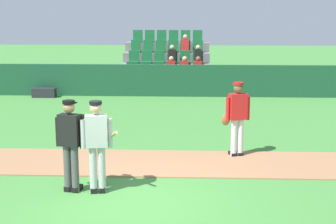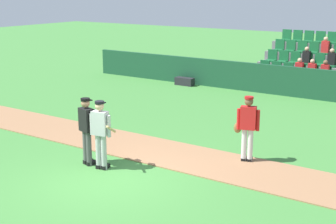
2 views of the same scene
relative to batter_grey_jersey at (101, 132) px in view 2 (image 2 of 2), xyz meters
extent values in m
plane|color=#42843A|center=(0.65, -0.49, -0.97)|extent=(80.00, 80.00, 0.00)
cube|color=#9E704C|center=(0.65, 1.88, -0.95)|extent=(28.00, 1.99, 0.03)
cube|color=#19472D|center=(0.65, 10.80, -0.34)|extent=(20.00, 0.16, 1.26)
cube|color=slate|center=(0.65, 13.10, -0.82)|extent=(3.90, 3.80, 0.30)
cube|color=slate|center=(0.65, 11.82, -0.47)|extent=(3.80, 0.85, 0.40)
cube|color=#196033|center=(-0.72, 11.72, -0.22)|extent=(0.44, 0.40, 0.08)
cube|color=#196033|center=(-0.72, 11.94, 0.03)|extent=(0.44, 0.08, 0.50)
cube|color=#196033|center=(-0.17, 11.72, -0.22)|extent=(0.44, 0.40, 0.08)
cube|color=#196033|center=(-0.17, 11.94, 0.03)|extent=(0.44, 0.08, 0.50)
cube|color=#196033|center=(0.38, 11.72, -0.22)|extent=(0.44, 0.40, 0.08)
cube|color=#196033|center=(0.38, 11.94, 0.03)|extent=(0.44, 0.08, 0.50)
cube|color=#196033|center=(0.93, 11.72, -0.22)|extent=(0.44, 0.40, 0.08)
cube|color=#196033|center=(0.93, 11.94, 0.03)|extent=(0.44, 0.08, 0.50)
cube|color=red|center=(0.93, 11.77, 0.08)|extent=(0.32, 0.22, 0.52)
sphere|color=tan|center=(0.93, 11.77, 0.43)|extent=(0.20, 0.20, 0.20)
cube|color=#196033|center=(1.48, 11.72, -0.22)|extent=(0.44, 0.40, 0.08)
cube|color=#196033|center=(1.48, 11.94, 0.03)|extent=(0.44, 0.08, 0.50)
cube|color=red|center=(1.48, 11.77, 0.08)|extent=(0.32, 0.22, 0.52)
sphere|color=tan|center=(1.48, 11.77, 0.43)|extent=(0.20, 0.20, 0.20)
cube|color=#196033|center=(2.03, 11.72, -0.22)|extent=(0.44, 0.40, 0.08)
cube|color=#196033|center=(2.03, 11.94, 0.03)|extent=(0.44, 0.08, 0.50)
cube|color=red|center=(2.03, 11.77, 0.08)|extent=(0.32, 0.22, 0.52)
sphere|color=brown|center=(2.03, 11.77, 0.43)|extent=(0.20, 0.20, 0.20)
cube|color=slate|center=(0.65, 12.67, -0.07)|extent=(3.80, 0.85, 0.40)
cube|color=#196033|center=(-0.72, 12.57, 0.18)|extent=(0.44, 0.40, 0.08)
cube|color=#196033|center=(-0.72, 12.79, 0.43)|extent=(0.44, 0.08, 0.50)
cube|color=#196033|center=(-0.17, 12.57, 0.18)|extent=(0.44, 0.40, 0.08)
cube|color=#196033|center=(-0.17, 12.79, 0.43)|extent=(0.44, 0.08, 0.50)
cube|color=#196033|center=(0.38, 12.57, 0.18)|extent=(0.44, 0.40, 0.08)
cube|color=#196033|center=(0.38, 12.79, 0.43)|extent=(0.44, 0.08, 0.50)
cube|color=#196033|center=(0.93, 12.57, 0.18)|extent=(0.44, 0.40, 0.08)
cube|color=#196033|center=(0.93, 12.79, 0.43)|extent=(0.44, 0.08, 0.50)
cube|color=black|center=(0.93, 12.62, 0.48)|extent=(0.32, 0.22, 0.52)
sphere|color=tan|center=(0.93, 12.62, 0.83)|extent=(0.20, 0.20, 0.20)
cube|color=#196033|center=(1.48, 12.57, 0.18)|extent=(0.44, 0.40, 0.08)
cube|color=#196033|center=(1.48, 12.79, 0.43)|extent=(0.44, 0.08, 0.50)
cube|color=#196033|center=(2.03, 12.57, 0.18)|extent=(0.44, 0.40, 0.08)
cube|color=#196033|center=(2.03, 12.79, 0.43)|extent=(0.44, 0.08, 0.50)
cube|color=black|center=(2.03, 12.62, 0.48)|extent=(0.32, 0.22, 0.52)
sphere|color=tan|center=(2.03, 12.62, 0.83)|extent=(0.20, 0.20, 0.20)
cube|color=slate|center=(0.65, 13.52, 0.33)|extent=(3.80, 0.85, 0.40)
cube|color=#196033|center=(-0.72, 13.42, 0.58)|extent=(0.44, 0.40, 0.08)
cube|color=#196033|center=(-0.72, 13.64, 0.83)|extent=(0.44, 0.08, 0.50)
cube|color=#196033|center=(-0.17, 13.42, 0.58)|extent=(0.44, 0.40, 0.08)
cube|color=#196033|center=(-0.17, 13.64, 0.83)|extent=(0.44, 0.08, 0.50)
cube|color=#196033|center=(0.38, 13.42, 0.58)|extent=(0.44, 0.40, 0.08)
cube|color=#196033|center=(0.38, 13.64, 0.83)|extent=(0.44, 0.08, 0.50)
cube|color=#196033|center=(0.93, 13.42, 0.58)|extent=(0.44, 0.40, 0.08)
cube|color=#196033|center=(0.93, 13.64, 0.83)|extent=(0.44, 0.08, 0.50)
cube|color=#196033|center=(1.48, 13.42, 0.58)|extent=(0.44, 0.40, 0.08)
cube|color=#196033|center=(1.48, 13.64, 0.83)|extent=(0.44, 0.08, 0.50)
cube|color=red|center=(1.48, 13.47, 0.88)|extent=(0.32, 0.22, 0.52)
sphere|color=tan|center=(1.48, 13.47, 1.23)|extent=(0.20, 0.20, 0.20)
cube|color=slate|center=(0.65, 14.37, 0.73)|extent=(3.80, 0.85, 0.40)
cube|color=#196033|center=(-0.72, 14.27, 0.98)|extent=(0.44, 0.40, 0.08)
cube|color=#196033|center=(-0.72, 14.49, 1.23)|extent=(0.44, 0.08, 0.50)
cube|color=#196033|center=(-0.17, 14.27, 0.98)|extent=(0.44, 0.40, 0.08)
cube|color=#196033|center=(-0.17, 14.49, 1.23)|extent=(0.44, 0.08, 0.50)
cube|color=#196033|center=(0.38, 14.27, 0.98)|extent=(0.44, 0.40, 0.08)
cube|color=#196033|center=(0.38, 14.49, 1.23)|extent=(0.44, 0.08, 0.50)
cube|color=#196033|center=(0.93, 14.27, 0.98)|extent=(0.44, 0.40, 0.08)
cube|color=#196033|center=(0.93, 14.49, 1.23)|extent=(0.44, 0.08, 0.50)
cube|color=#196033|center=(1.48, 14.27, 0.98)|extent=(0.44, 0.40, 0.08)
cube|color=#196033|center=(1.48, 14.49, 1.23)|extent=(0.44, 0.08, 0.50)
cylinder|color=#B2B2B2|center=(-0.08, -0.02, -0.52)|extent=(0.14, 0.14, 0.90)
cylinder|color=#B2B2B2|center=(0.07, 0.01, -0.52)|extent=(0.14, 0.14, 0.90)
cube|color=black|center=(-0.09, 0.04, -0.92)|extent=(0.16, 0.28, 0.10)
cube|color=black|center=(0.06, 0.06, -0.92)|extent=(0.16, 0.28, 0.10)
cube|color=#B2B2B2|center=(-0.01, -0.01, 0.23)|extent=(0.43, 0.28, 0.60)
cylinder|color=#B2B2B2|center=(-0.25, -0.05, 0.18)|extent=(0.09, 0.09, 0.55)
cylinder|color=#B2B2B2|center=(0.24, 0.03, 0.18)|extent=(0.09, 0.09, 0.55)
sphere|color=tan|center=(-0.01, -0.01, 0.66)|extent=(0.22, 0.22, 0.22)
cylinder|color=black|center=(-0.01, -0.01, 0.76)|extent=(0.23, 0.23, 0.06)
cube|color=black|center=(-0.02, 0.09, 0.73)|extent=(0.20, 0.15, 0.02)
cylinder|color=tan|center=(0.23, 0.13, 0.08)|extent=(0.41, 0.74, 0.41)
cylinder|color=#4C4C4C|center=(-0.59, 0.05, -0.52)|extent=(0.14, 0.14, 0.90)
cylinder|color=#4C4C4C|center=(-0.43, 0.01, -0.52)|extent=(0.14, 0.14, 0.90)
cube|color=black|center=(-0.57, 0.11, -0.92)|extent=(0.19, 0.28, 0.10)
cube|color=black|center=(-0.42, 0.07, -0.92)|extent=(0.19, 0.28, 0.10)
cube|color=black|center=(-0.51, 0.03, 0.23)|extent=(0.44, 0.32, 0.60)
cylinder|color=black|center=(-0.75, 0.10, 0.18)|extent=(0.09, 0.09, 0.55)
cylinder|color=black|center=(-0.27, -0.04, 0.18)|extent=(0.09, 0.09, 0.55)
sphere|color=#9E7051|center=(-0.51, 0.03, 0.66)|extent=(0.22, 0.22, 0.22)
cylinder|color=black|center=(-0.51, 0.03, 0.76)|extent=(0.23, 0.23, 0.06)
cube|color=black|center=(-0.48, 0.13, 0.73)|extent=(0.21, 0.16, 0.02)
cube|color=black|center=(-0.48, 0.16, 0.23)|extent=(0.45, 0.20, 0.56)
cylinder|color=silver|center=(2.74, 2.47, -0.52)|extent=(0.14, 0.14, 0.90)
cylinder|color=silver|center=(2.89, 2.52, -0.52)|extent=(0.14, 0.14, 0.90)
cube|color=black|center=(2.72, 2.53, -0.92)|extent=(0.19, 0.28, 0.10)
cube|color=black|center=(2.87, 2.58, -0.92)|extent=(0.19, 0.28, 0.10)
cube|color=red|center=(2.82, 2.49, 0.23)|extent=(0.45, 0.33, 0.60)
cylinder|color=red|center=(2.58, 2.42, 0.18)|extent=(0.09, 0.09, 0.55)
cylinder|color=red|center=(3.05, 2.57, 0.18)|extent=(0.09, 0.09, 0.55)
sphere|color=brown|center=(2.82, 2.49, 0.66)|extent=(0.22, 0.22, 0.22)
cylinder|color=#B21919|center=(2.82, 2.49, 0.76)|extent=(0.23, 0.23, 0.06)
cube|color=#B21919|center=(2.79, 2.59, 0.73)|extent=(0.21, 0.17, 0.02)
ellipsoid|color=brown|center=(2.54, 2.46, -0.07)|extent=(0.23, 0.17, 0.28)
cube|color=#232328|center=(-4.01, 10.35, -0.79)|extent=(0.90, 0.36, 0.36)
camera|label=1|loc=(1.72, -9.02, 2.44)|focal=54.27mm
camera|label=2|loc=(7.85, -8.71, 3.49)|focal=52.30mm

